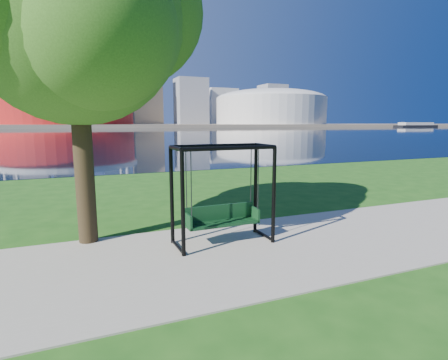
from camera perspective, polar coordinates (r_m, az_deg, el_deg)
ground at (r=7.75m, az=-0.52°, el=-10.77°), size 900.00×900.00×0.00m
path at (r=7.31m, az=0.95°, el=-11.91°), size 120.00×4.00×0.03m
river at (r=108.83m, az=-20.93°, el=7.24°), size 900.00×180.00×0.02m
far_bank at (r=312.78m, az=-21.92°, el=8.28°), size 900.00×228.00×2.00m
stadium at (r=242.16m, az=-24.37°, el=11.17°), size 83.00×83.00×32.00m
arena at (r=278.54m, az=7.65°, el=11.88°), size 84.00×84.00×26.56m
skyline at (r=327.85m, az=-23.09°, el=14.34°), size 392.00×66.00×96.50m
swing at (r=7.64m, az=-0.26°, el=-2.77°), size 2.16×0.96×2.20m
park_tree at (r=8.51m, az=-23.70°, el=24.27°), size 5.76×5.20×7.15m
barge at (r=293.62m, az=28.83°, el=7.89°), size 33.85×10.39×3.35m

